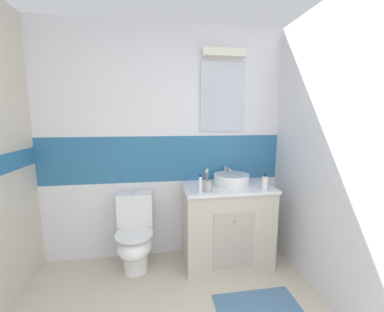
{
  "coord_description": "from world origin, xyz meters",
  "views": [
    {
      "loc": [
        -0.09,
        -0.14,
        1.53
      ],
      "look_at": [
        0.24,
        2.0,
        1.19
      ],
      "focal_mm": 21.93,
      "sensor_mm": 36.0,
      "label": 1
    }
  ],
  "objects_px": {
    "soap_dispenser": "(265,183)",
    "sink_basin": "(231,179)",
    "toothpaste_tube_upright": "(200,184)",
    "toilet": "(135,235)",
    "toothbrush_cup": "(208,186)"
  },
  "relations": [
    {
      "from": "toothbrush_cup",
      "to": "toothpaste_tube_upright",
      "type": "height_order",
      "value": "toothbrush_cup"
    },
    {
      "from": "toilet",
      "to": "toothbrush_cup",
      "type": "bearing_deg",
      "value": -15.23
    },
    {
      "from": "sink_basin",
      "to": "toothbrush_cup",
      "type": "relative_size",
      "value": 1.88
    },
    {
      "from": "sink_basin",
      "to": "toilet",
      "type": "bearing_deg",
      "value": -179.34
    },
    {
      "from": "sink_basin",
      "to": "toothpaste_tube_upright",
      "type": "height_order",
      "value": "toothpaste_tube_upright"
    },
    {
      "from": "sink_basin",
      "to": "toilet",
      "type": "xyz_separation_m",
      "value": [
        -1.01,
        -0.01,
        -0.55
      ]
    },
    {
      "from": "sink_basin",
      "to": "toothpaste_tube_upright",
      "type": "relative_size",
      "value": 2.35
    },
    {
      "from": "sink_basin",
      "to": "soap_dispenser",
      "type": "height_order",
      "value": "soap_dispenser"
    },
    {
      "from": "soap_dispenser",
      "to": "toothpaste_tube_upright",
      "type": "distance_m",
      "value": 0.65
    },
    {
      "from": "toothbrush_cup",
      "to": "soap_dispenser",
      "type": "distance_m",
      "value": 0.57
    },
    {
      "from": "toothpaste_tube_upright",
      "to": "soap_dispenser",
      "type": "bearing_deg",
      "value": 1.82
    },
    {
      "from": "toothpaste_tube_upright",
      "to": "sink_basin",
      "type": "bearing_deg",
      "value": 32.14
    },
    {
      "from": "toilet",
      "to": "toothbrush_cup",
      "type": "xyz_separation_m",
      "value": [
        0.71,
        -0.19,
        0.55
      ]
    },
    {
      "from": "toilet",
      "to": "soap_dispenser",
      "type": "xyz_separation_m",
      "value": [
        1.28,
        -0.2,
        0.55
      ]
    },
    {
      "from": "soap_dispenser",
      "to": "sink_basin",
      "type": "bearing_deg",
      "value": 141.49
    }
  ]
}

